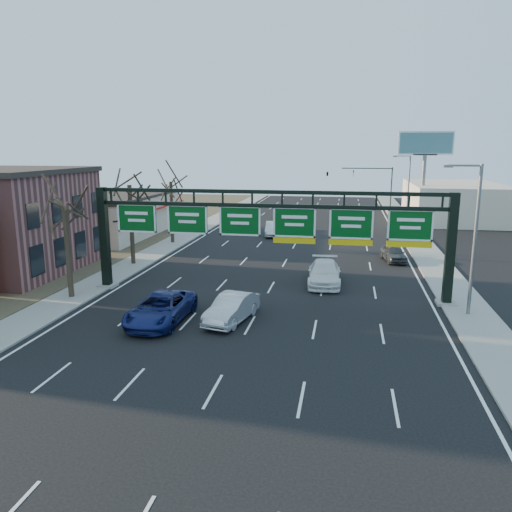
% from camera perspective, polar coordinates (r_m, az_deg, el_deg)
% --- Properties ---
extents(ground, '(160.00, 160.00, 0.00)m').
position_cam_1_polar(ground, '(26.83, -1.53, -9.35)').
color(ground, black).
rests_on(ground, ground).
extents(sidewalk_left, '(3.00, 120.00, 0.12)m').
position_cam_1_polar(sidewalk_left, '(48.90, -11.45, 0.43)').
color(sidewalk_left, gray).
rests_on(sidewalk_left, ground).
extents(sidewalk_right, '(3.00, 120.00, 0.12)m').
position_cam_1_polar(sidewalk_right, '(46.11, 19.61, -0.76)').
color(sidewalk_right, gray).
rests_on(sidewalk_right, ground).
extents(dirt_strip_left, '(21.00, 120.00, 0.06)m').
position_cam_1_polar(dirt_strip_left, '(54.58, -23.44, 0.84)').
color(dirt_strip_left, '#473D2B').
rests_on(dirt_strip_left, ground).
extents(lane_markings, '(21.60, 120.00, 0.01)m').
position_cam_1_polar(lane_markings, '(45.78, 3.61, -0.22)').
color(lane_markings, white).
rests_on(lane_markings, ground).
extents(sign_gantry, '(24.60, 1.20, 7.20)m').
position_cam_1_polar(sign_gantry, '(33.20, 1.53, 3.16)').
color(sign_gantry, black).
rests_on(sign_gantry, ground).
extents(brick_block, '(10.40, 12.40, 8.30)m').
position_cam_1_polar(brick_block, '(44.69, -26.47, 3.62)').
color(brick_block, '#985453').
rests_on(brick_block, ground).
extents(cream_strip, '(10.90, 18.40, 4.70)m').
position_cam_1_polar(cream_strip, '(60.15, -16.11, 4.60)').
color(cream_strip, beige).
rests_on(cream_strip, ground).
extents(building_right_distant, '(12.00, 20.00, 5.00)m').
position_cam_1_polar(building_right_distant, '(76.22, 21.62, 5.85)').
color(building_right_distant, beige).
rests_on(building_right_distant, ground).
extents(tree_gantry, '(3.60, 3.60, 8.48)m').
position_cam_1_polar(tree_gantry, '(34.57, -21.18, 6.85)').
color(tree_gantry, '#2F241A').
rests_on(tree_gantry, sidewalk_left).
extents(tree_mid, '(3.60, 3.60, 9.24)m').
position_cam_1_polar(tree_mid, '(43.35, -14.35, 9.21)').
color(tree_mid, '#2F241A').
rests_on(tree_mid, sidewalk_left).
extents(tree_far, '(3.60, 3.60, 8.86)m').
position_cam_1_polar(tree_far, '(52.62, -9.77, 9.48)').
color(tree_far, '#2F241A').
rests_on(tree_far, sidewalk_left).
extents(streetlight_near, '(2.15, 0.22, 9.00)m').
position_cam_1_polar(streetlight_near, '(31.63, 23.57, 2.51)').
color(streetlight_near, slate).
rests_on(streetlight_near, sidewalk_right).
extents(streetlight_far, '(2.15, 0.22, 9.00)m').
position_cam_1_polar(streetlight_far, '(64.99, 16.91, 7.50)').
color(streetlight_far, slate).
rests_on(streetlight_far, sidewalk_right).
extents(billboard_right, '(7.00, 0.50, 12.00)m').
position_cam_1_polar(billboard_right, '(70.08, 18.76, 10.96)').
color(billboard_right, slate).
rests_on(billboard_right, ground).
extents(traffic_signal_mast, '(10.16, 0.54, 7.00)m').
position_cam_1_polar(traffic_signal_mast, '(79.52, 10.83, 8.89)').
color(traffic_signal_mast, black).
rests_on(traffic_signal_mast, ground).
extents(car_blue_suv, '(2.90, 6.03, 1.66)m').
position_cam_1_polar(car_blue_suv, '(29.42, -10.81, -5.88)').
color(car_blue_suv, navy).
rests_on(car_blue_suv, ground).
extents(car_silver_sedan, '(2.62, 5.00, 1.57)m').
position_cam_1_polar(car_silver_sedan, '(29.07, -2.79, -5.99)').
color(car_silver_sedan, '#B6B6BB').
rests_on(car_silver_sedan, ground).
extents(car_white_wagon, '(2.56, 5.83, 1.66)m').
position_cam_1_polar(car_white_wagon, '(37.20, 7.82, -1.93)').
color(car_white_wagon, white).
rests_on(car_white_wagon, ground).
extents(car_grey_far, '(2.38, 4.39, 1.42)m').
position_cam_1_polar(car_grey_far, '(45.92, 15.45, 0.29)').
color(car_grey_far, '#393C3D').
rests_on(car_grey_far, ground).
extents(car_silver_distant, '(2.16, 4.94, 1.58)m').
position_cam_1_polar(car_silver_distant, '(57.26, 1.98, 3.12)').
color(car_silver_distant, silver).
rests_on(car_silver_distant, ground).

